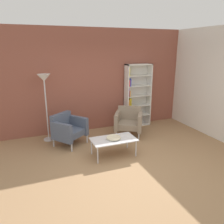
% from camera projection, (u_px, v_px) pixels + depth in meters
% --- Properties ---
extents(ground_plane, '(8.32, 8.32, 0.00)m').
position_uv_depth(ground_plane, '(129.00, 166.00, 4.63)').
color(ground_plane, '#9E7751').
extents(brick_back_panel, '(6.40, 0.12, 2.90)m').
position_uv_depth(brick_back_panel, '(93.00, 81.00, 6.42)').
color(brick_back_panel, brown).
rests_on(brick_back_panel, ground_plane).
extents(plaster_right_partition, '(0.12, 5.20, 2.90)m').
position_uv_depth(plaster_right_partition, '(220.00, 84.00, 5.76)').
color(plaster_right_partition, silver).
rests_on(plaster_right_partition, ground_plane).
extents(bookshelf_tall, '(0.80, 0.30, 1.90)m').
position_uv_depth(bookshelf_tall, '(136.00, 96.00, 6.84)').
color(bookshelf_tall, silver).
rests_on(bookshelf_tall, ground_plane).
extents(coffee_table_low, '(1.00, 0.56, 0.40)m').
position_uv_depth(coffee_table_low, '(114.00, 140.00, 5.00)').
color(coffee_table_low, silver).
rests_on(coffee_table_low, ground_plane).
extents(decorative_bowl, '(0.32, 0.32, 0.05)m').
position_uv_depth(decorative_bowl, '(114.00, 137.00, 4.99)').
color(decorative_bowl, beige).
rests_on(decorative_bowl, coffee_table_low).
extents(armchair_by_bookshelf, '(0.95, 0.94, 0.78)m').
position_uv_depth(armchair_by_bookshelf, '(68.00, 129.00, 5.58)').
color(armchair_by_bookshelf, '#4C566B').
rests_on(armchair_by_bookshelf, ground_plane).
extents(armchair_corner_red, '(0.93, 0.91, 0.78)m').
position_uv_depth(armchair_corner_red, '(129.00, 121.00, 6.16)').
color(armchair_corner_red, gray).
rests_on(armchair_corner_red, ground_plane).
extents(floor_lamp_torchiere, '(0.32, 0.32, 1.74)m').
position_uv_depth(floor_lamp_torchiere, '(45.00, 86.00, 5.56)').
color(floor_lamp_torchiere, silver).
rests_on(floor_lamp_torchiere, ground_plane).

